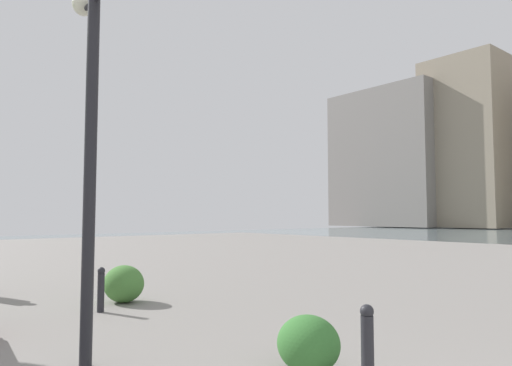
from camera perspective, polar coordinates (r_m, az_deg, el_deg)
name	(u,v)px	position (r m, az deg, el deg)	size (l,w,h in m)	color
building_annex	(473,144)	(74.90, 24.79, 4.31)	(10.74, 11.57, 23.90)	gray
building_highrise	(392,159)	(77.72, 16.16, 2.81)	(17.65, 10.41, 21.20)	gray
lamppost	(92,110)	(5.84, -19.31, 8.37)	(0.98, 0.28, 4.44)	#232328
bollard_near	(367,349)	(4.75, 13.36, -19.02)	(0.13, 0.13, 0.86)	#232328
bollard_mid	(101,289)	(8.88, -18.28, -12.06)	(0.13, 0.13, 0.78)	#232328
shrub_low	(308,344)	(5.40, 6.37, -18.81)	(0.72, 0.65, 0.61)	#387533
shrub_round	(124,284)	(9.72, -15.73, -11.68)	(0.84, 0.76, 0.72)	#477F38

